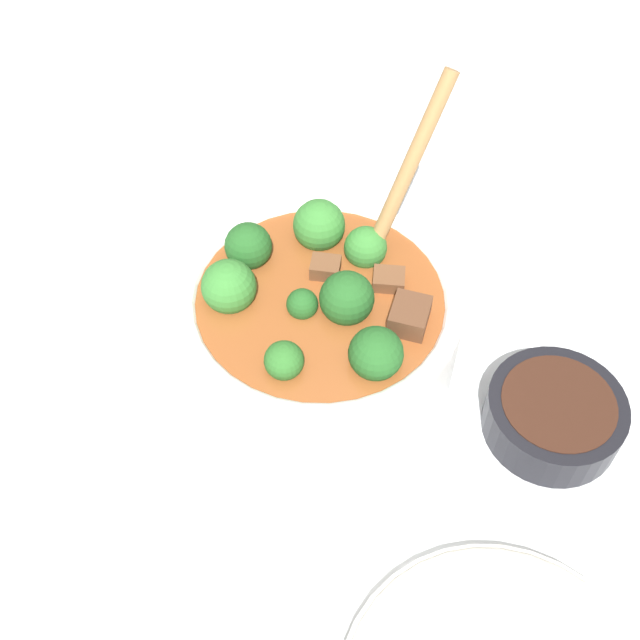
% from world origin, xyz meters
% --- Properties ---
extents(ground_plane, '(4.00, 4.00, 0.00)m').
position_xyz_m(ground_plane, '(0.00, 0.00, 0.00)').
color(ground_plane, silver).
extents(stew_bowl, '(0.22, 0.25, 0.22)m').
position_xyz_m(stew_bowl, '(-0.00, 0.00, 0.06)').
color(stew_bowl, white).
rests_on(stew_bowl, ground_plane).
extents(condiment_bowl, '(0.11, 0.11, 0.04)m').
position_xyz_m(condiment_bowl, '(0.16, 0.11, 0.02)').
color(condiment_bowl, black).
rests_on(condiment_bowl, ground_plane).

